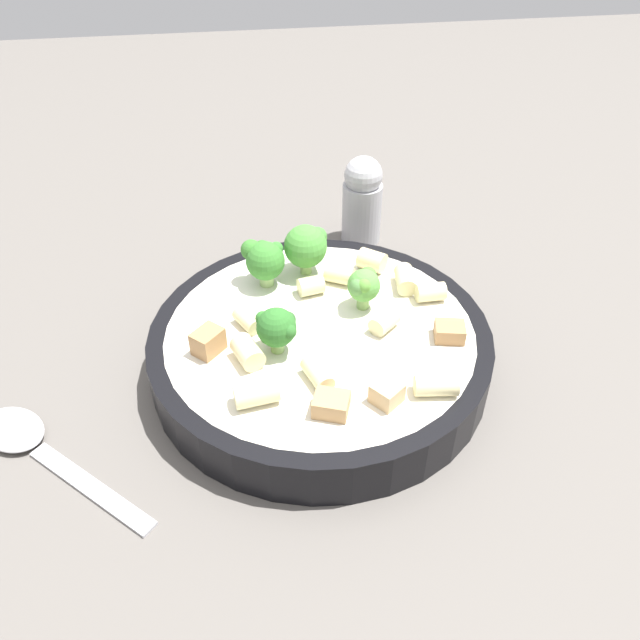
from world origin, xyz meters
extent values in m
plane|color=#5B5651|center=(0.00, 0.00, 0.00)|extent=(2.00, 2.00, 0.00)
cylinder|color=black|center=(0.00, 0.00, 0.02)|extent=(0.26, 0.26, 0.04)
cylinder|color=silver|center=(0.00, 0.00, 0.03)|extent=(0.23, 0.23, 0.01)
torus|color=black|center=(0.00, 0.00, 0.04)|extent=(0.26, 0.26, 0.00)
cylinder|color=#9EC175|center=(0.08, 0.00, 0.04)|extent=(0.01, 0.01, 0.01)
sphere|color=#478E38|center=(0.08, 0.00, 0.06)|extent=(0.04, 0.04, 0.04)
sphere|color=#429235|center=(0.08, -0.01, 0.06)|extent=(0.01, 0.01, 0.01)
sphere|color=#428336|center=(0.08, -0.01, 0.07)|extent=(0.02, 0.02, 0.02)
sphere|color=#3E8E36|center=(0.08, -0.01, 0.06)|extent=(0.01, 0.01, 0.01)
cylinder|color=#9EC175|center=(0.07, 0.03, 0.04)|extent=(0.01, 0.01, 0.01)
sphere|color=#387A2D|center=(0.07, 0.03, 0.06)|extent=(0.03, 0.03, 0.03)
sphere|color=#387A2D|center=(0.07, 0.04, 0.07)|extent=(0.02, 0.02, 0.02)
sphere|color=#366F2C|center=(0.08, 0.04, 0.06)|extent=(0.01, 0.01, 0.01)
sphere|color=#367C2E|center=(0.07, 0.02, 0.07)|extent=(0.01, 0.01, 0.01)
cylinder|color=#84AD60|center=(0.02, -0.04, 0.04)|extent=(0.01, 0.01, 0.01)
sphere|color=#569942|center=(0.02, -0.04, 0.06)|extent=(0.03, 0.03, 0.03)
sphere|color=#599839|center=(0.02, -0.04, 0.06)|extent=(0.01, 0.01, 0.01)
sphere|color=#528439|center=(0.03, -0.04, 0.06)|extent=(0.01, 0.01, 0.01)
sphere|color=#538944|center=(0.02, -0.03, 0.06)|extent=(0.01, 0.01, 0.01)
cylinder|color=#84AD60|center=(-0.02, 0.03, 0.04)|extent=(0.01, 0.01, 0.01)
sphere|color=#2D6B28|center=(-0.02, 0.03, 0.06)|extent=(0.03, 0.03, 0.03)
sphere|color=#2F5C2A|center=(-0.01, 0.03, 0.06)|extent=(0.01, 0.01, 0.01)
sphere|color=#2C6527|center=(-0.03, 0.03, 0.06)|extent=(0.01, 0.01, 0.01)
sphere|color=#2E6E27|center=(-0.01, 0.04, 0.06)|extent=(0.01, 0.01, 0.01)
cylinder|color=beige|center=(-0.01, -0.05, 0.04)|extent=(0.03, 0.03, 0.01)
cylinder|color=beige|center=(0.01, 0.05, 0.04)|extent=(0.03, 0.02, 0.01)
cylinder|color=beige|center=(-0.07, 0.05, 0.05)|extent=(0.02, 0.03, 0.02)
cylinder|color=beige|center=(0.02, -0.09, 0.04)|extent=(0.02, 0.02, 0.01)
cylinder|color=beige|center=(0.04, -0.08, 0.04)|extent=(0.03, 0.02, 0.02)
cylinder|color=beige|center=(0.07, -0.06, 0.05)|extent=(0.03, 0.03, 0.02)
cylinder|color=beige|center=(-0.08, -0.07, 0.04)|extent=(0.02, 0.03, 0.01)
cylinder|color=beige|center=(-0.05, 0.01, 0.04)|extent=(0.03, 0.02, 0.01)
cylinder|color=beige|center=(-0.03, 0.06, 0.05)|extent=(0.03, 0.02, 0.02)
cylinder|color=beige|center=(0.05, 0.00, 0.04)|extent=(0.02, 0.02, 0.02)
cylinder|color=beige|center=(0.06, -0.03, 0.04)|extent=(0.02, 0.03, 0.02)
cube|color=#A87A4C|center=(-0.02, -0.09, 0.04)|extent=(0.02, 0.03, 0.01)
cube|color=#A87A4C|center=(-0.01, 0.08, 0.05)|extent=(0.03, 0.03, 0.02)
cube|color=tan|center=(-0.08, -0.03, 0.04)|extent=(0.02, 0.03, 0.01)
cube|color=tan|center=(-0.08, 0.01, 0.04)|extent=(0.03, 0.03, 0.01)
cylinder|color=#B2B2B7|center=(0.18, -0.07, 0.03)|extent=(0.04, 0.04, 0.06)
sphere|color=#B7B7BC|center=(0.18, -0.07, 0.07)|extent=(0.04, 0.04, 0.04)
cube|color=silver|center=(-0.09, 0.16, 0.00)|extent=(0.08, 0.09, 0.01)
ellipsoid|color=silver|center=(-0.04, 0.22, 0.01)|extent=(0.06, 0.06, 0.01)
camera|label=1|loc=(-0.36, 0.06, 0.34)|focal=35.00mm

